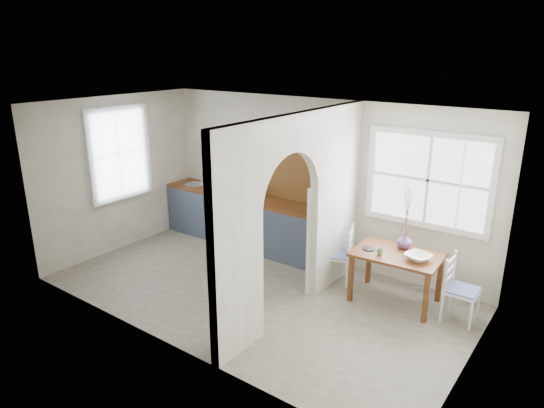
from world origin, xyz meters
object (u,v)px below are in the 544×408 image
Objects in this scene: chair_left at (338,254)px; vase at (404,241)px; kettle at (330,209)px; chair_right at (462,290)px; dining_table at (395,277)px.

vase is (0.93, 0.14, 0.39)m from chair_left.
kettle is (-0.29, 0.23, 0.58)m from chair_left.
kettle is (-2.10, 0.28, 0.58)m from chair_right.
vase is at bearing 85.45° from dining_table.
chair_right is (1.80, -0.05, -0.00)m from chair_left.
chair_left is at bearing -36.27° from kettle.
chair_left reaches higher than chair_right.
chair_left is 4.01× the size of vase.
dining_table is 1.32× the size of chair_right.
chair_left is at bearing 88.26° from chair_right.
vase reaches higher than chair_right.
chair_right is (0.87, 0.02, 0.07)m from dining_table.
kettle is at bearing 82.14° from chair_right.
dining_table is at bearing -91.34° from vase.
dining_table is 0.88m from chair_right.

